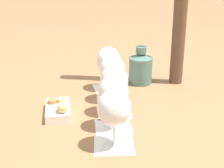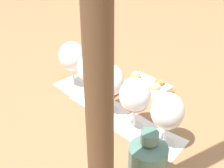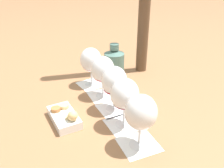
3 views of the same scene
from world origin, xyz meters
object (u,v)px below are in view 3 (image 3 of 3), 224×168
object	(u,v)px
wine_glass_2	(114,83)
ceramic_vase	(114,62)
wine_glass_1	(103,71)
wine_glass_4	(141,114)
wine_glass_3	(125,96)
snack_dish	(65,116)
wine_glass_0	(91,62)

from	to	relation	value
wine_glass_2	ceramic_vase	bearing A→B (deg)	-149.40
wine_glass_1	wine_glass_2	world-z (taller)	same
wine_glass_4	ceramic_vase	distance (m)	0.53
wine_glass_3	snack_dish	bearing A→B (deg)	-63.42
wine_glass_4	wine_glass_3	bearing A→B (deg)	-126.89
wine_glass_1	wine_glass_4	distance (m)	0.33
wine_glass_3	wine_glass_1	bearing A→B (deg)	-127.09
wine_glass_0	wine_glass_3	distance (m)	0.34
snack_dish	wine_glass_4	bearing A→B (deg)	95.33
wine_glass_3	wine_glass_4	size ratio (longest dim) A/B	1.00
wine_glass_0	wine_glass_2	world-z (taller)	same
snack_dish	wine_glass_3	bearing A→B (deg)	116.58
wine_glass_3	wine_glass_4	distance (m)	0.11
wine_glass_3	wine_glass_4	bearing A→B (deg)	53.11
wine_glass_2	wine_glass_3	world-z (taller)	same
wine_glass_2	snack_dish	distance (m)	0.21
wine_glass_0	snack_dish	xyz separation A→B (m)	(0.29, 0.09, -0.09)
wine_glass_1	wine_glass_3	world-z (taller)	same
wine_glass_0	snack_dish	distance (m)	0.31
wine_glass_1	wine_glass_4	xyz separation A→B (m)	(0.20, 0.27, -0.00)
wine_glass_4	snack_dish	world-z (taller)	wine_glass_4
wine_glass_0	wine_glass_3	xyz separation A→B (m)	(0.19, 0.28, 0.00)
wine_glass_4	ceramic_vase	bearing A→B (deg)	-140.60
wine_glass_0	wine_glass_3	world-z (taller)	same
snack_dish	wine_glass_2	bearing A→B (deg)	145.52
ceramic_vase	wine_glass_2	bearing A→B (deg)	30.60
wine_glass_1	wine_glass_2	size ratio (longest dim) A/B	1.00
wine_glass_3	snack_dish	world-z (taller)	wine_glass_3
wine_glass_1	ceramic_vase	world-z (taller)	wine_glass_1
wine_glass_0	snack_dish	bearing A→B (deg)	17.02
wine_glass_1	wine_glass_4	bearing A→B (deg)	52.98
wine_glass_3	wine_glass_4	xyz separation A→B (m)	(0.07, 0.09, -0.00)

